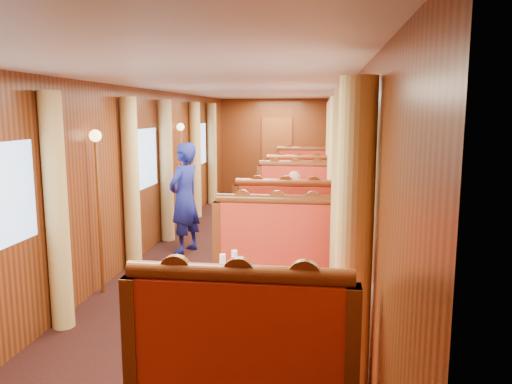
% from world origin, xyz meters
% --- Properties ---
extents(floor, '(3.00, 12.00, 0.01)m').
position_xyz_m(floor, '(0.00, 0.00, 0.00)').
color(floor, black).
rests_on(floor, ground).
extents(ceiling, '(3.00, 12.00, 0.01)m').
position_xyz_m(ceiling, '(0.00, 0.00, 2.50)').
color(ceiling, silver).
rests_on(ceiling, wall_left).
extents(wall_far, '(3.00, 0.01, 2.50)m').
position_xyz_m(wall_far, '(0.00, 6.00, 1.25)').
color(wall_far, brown).
rests_on(wall_far, floor).
extents(wall_left, '(0.01, 12.00, 2.50)m').
position_xyz_m(wall_left, '(-1.50, 0.00, 1.25)').
color(wall_left, brown).
rests_on(wall_left, floor).
extents(wall_right, '(0.01, 12.00, 2.50)m').
position_xyz_m(wall_right, '(1.50, 0.00, 1.25)').
color(wall_right, brown).
rests_on(wall_right, floor).
extents(doorway_far, '(0.80, 0.04, 2.00)m').
position_xyz_m(doorway_far, '(0.00, 5.97, 1.00)').
color(doorway_far, brown).
rests_on(doorway_far, floor).
extents(table_near, '(1.05, 0.72, 0.75)m').
position_xyz_m(table_near, '(0.75, -3.50, 0.38)').
color(table_near, white).
rests_on(table_near, floor).
extents(banquette_near_aft, '(1.30, 0.55, 1.34)m').
position_xyz_m(banquette_near_aft, '(0.75, -2.49, 0.42)').
color(banquette_near_aft, '#B3131B').
rests_on(banquette_near_aft, floor).
extents(table_mid, '(1.05, 0.72, 0.75)m').
position_xyz_m(table_mid, '(0.75, 0.00, 0.38)').
color(table_mid, white).
rests_on(table_mid, floor).
extents(banquette_mid_fwd, '(1.30, 0.55, 1.34)m').
position_xyz_m(banquette_mid_fwd, '(0.75, -1.01, 0.42)').
color(banquette_mid_fwd, '#B3131B').
rests_on(banquette_mid_fwd, floor).
extents(banquette_mid_aft, '(1.30, 0.55, 1.34)m').
position_xyz_m(banquette_mid_aft, '(0.75, 1.01, 0.42)').
color(banquette_mid_aft, '#B3131B').
rests_on(banquette_mid_aft, floor).
extents(table_far, '(1.05, 0.72, 0.75)m').
position_xyz_m(table_far, '(0.75, 3.50, 0.38)').
color(table_far, white).
rests_on(table_far, floor).
extents(banquette_far_fwd, '(1.30, 0.55, 1.34)m').
position_xyz_m(banquette_far_fwd, '(0.75, 2.49, 0.42)').
color(banquette_far_fwd, '#B3131B').
rests_on(banquette_far_fwd, floor).
extents(banquette_far_aft, '(1.30, 0.55, 1.34)m').
position_xyz_m(banquette_far_aft, '(0.75, 4.51, 0.42)').
color(banquette_far_aft, '#B3131B').
rests_on(banquette_far_aft, floor).
extents(tea_tray, '(0.35, 0.27, 0.01)m').
position_xyz_m(tea_tray, '(0.69, -3.54, 0.76)').
color(tea_tray, silver).
rests_on(tea_tray, table_near).
extents(teapot_left, '(0.18, 0.14, 0.14)m').
position_xyz_m(teapot_left, '(0.56, -3.56, 0.82)').
color(teapot_left, silver).
rests_on(teapot_left, tea_tray).
extents(teapot_right, '(0.19, 0.17, 0.13)m').
position_xyz_m(teapot_right, '(0.69, -3.66, 0.82)').
color(teapot_right, silver).
rests_on(teapot_right, tea_tray).
extents(teapot_back, '(0.16, 0.13, 0.12)m').
position_xyz_m(teapot_back, '(0.61, -3.46, 0.81)').
color(teapot_back, silver).
rests_on(teapot_back, tea_tray).
extents(fruit_plate, '(0.23, 0.23, 0.05)m').
position_xyz_m(fruit_plate, '(1.07, -3.61, 0.77)').
color(fruit_plate, white).
rests_on(fruit_plate, table_near).
extents(cup_inboard, '(0.08, 0.08, 0.26)m').
position_xyz_m(cup_inboard, '(0.40, -3.39, 0.86)').
color(cup_inboard, white).
rests_on(cup_inboard, table_near).
extents(cup_outboard, '(0.08, 0.08, 0.26)m').
position_xyz_m(cup_outboard, '(0.48, -3.26, 0.86)').
color(cup_outboard, white).
rests_on(cup_outboard, table_near).
extents(rose_vase_mid, '(0.06, 0.06, 0.36)m').
position_xyz_m(rose_vase_mid, '(0.76, -0.01, 0.93)').
color(rose_vase_mid, silver).
rests_on(rose_vase_mid, table_mid).
extents(rose_vase_far, '(0.06, 0.06, 0.36)m').
position_xyz_m(rose_vase_far, '(0.75, 3.51, 0.93)').
color(rose_vase_far, silver).
rests_on(rose_vase_far, table_far).
extents(curtain_left_near_b, '(0.22, 0.22, 2.35)m').
position_xyz_m(curtain_left_near_b, '(-1.38, -2.72, 1.18)').
color(curtain_left_near_b, '#DFC072').
rests_on(curtain_left_near_b, floor).
extents(window_right_near, '(0.01, 1.20, 0.90)m').
position_xyz_m(window_right_near, '(1.49, -3.50, 1.45)').
color(window_right_near, '#88ADDC').
rests_on(window_right_near, wall_right).
extents(curtain_right_near_a, '(0.22, 0.22, 2.35)m').
position_xyz_m(curtain_right_near_a, '(1.38, -4.28, 1.18)').
color(curtain_right_near_a, '#DFC072').
rests_on(curtain_right_near_a, floor).
extents(curtain_right_near_b, '(0.22, 0.22, 2.35)m').
position_xyz_m(curtain_right_near_b, '(1.38, -2.72, 1.18)').
color(curtain_right_near_b, '#DFC072').
rests_on(curtain_right_near_b, floor).
extents(window_left_mid, '(0.01, 1.20, 0.90)m').
position_xyz_m(window_left_mid, '(-1.49, 0.00, 1.45)').
color(window_left_mid, '#88ADDC').
rests_on(window_left_mid, wall_left).
extents(curtain_left_mid_a, '(0.22, 0.22, 2.35)m').
position_xyz_m(curtain_left_mid_a, '(-1.38, -0.78, 1.18)').
color(curtain_left_mid_a, '#DFC072').
rests_on(curtain_left_mid_a, floor).
extents(curtain_left_mid_b, '(0.22, 0.22, 2.35)m').
position_xyz_m(curtain_left_mid_b, '(-1.38, 0.78, 1.18)').
color(curtain_left_mid_b, '#DFC072').
rests_on(curtain_left_mid_b, floor).
extents(window_right_mid, '(0.01, 1.20, 0.90)m').
position_xyz_m(window_right_mid, '(1.49, 0.00, 1.45)').
color(window_right_mid, '#88ADDC').
rests_on(window_right_mid, wall_right).
extents(curtain_right_mid_a, '(0.22, 0.22, 2.35)m').
position_xyz_m(curtain_right_mid_a, '(1.38, -0.78, 1.18)').
color(curtain_right_mid_a, '#DFC072').
rests_on(curtain_right_mid_a, floor).
extents(curtain_right_mid_b, '(0.22, 0.22, 2.35)m').
position_xyz_m(curtain_right_mid_b, '(1.38, 0.78, 1.18)').
color(curtain_right_mid_b, '#DFC072').
rests_on(curtain_right_mid_b, floor).
extents(window_left_far, '(0.01, 1.20, 0.90)m').
position_xyz_m(window_left_far, '(-1.49, 3.50, 1.45)').
color(window_left_far, '#88ADDC').
rests_on(window_left_far, wall_left).
extents(curtain_left_far_a, '(0.22, 0.22, 2.35)m').
position_xyz_m(curtain_left_far_a, '(-1.38, 2.72, 1.18)').
color(curtain_left_far_a, '#DFC072').
rests_on(curtain_left_far_a, floor).
extents(curtain_left_far_b, '(0.22, 0.22, 2.35)m').
position_xyz_m(curtain_left_far_b, '(-1.38, 4.28, 1.18)').
color(curtain_left_far_b, '#DFC072').
rests_on(curtain_left_far_b, floor).
extents(window_right_far, '(0.01, 1.20, 0.90)m').
position_xyz_m(window_right_far, '(1.49, 3.50, 1.45)').
color(window_right_far, '#88ADDC').
rests_on(window_right_far, wall_right).
extents(curtain_right_far_a, '(0.22, 0.22, 2.35)m').
position_xyz_m(curtain_right_far_a, '(1.38, 2.72, 1.18)').
color(curtain_right_far_a, '#DFC072').
rests_on(curtain_right_far_a, floor).
extents(curtain_right_far_b, '(0.22, 0.22, 2.35)m').
position_xyz_m(curtain_right_far_b, '(1.38, 4.28, 1.18)').
color(curtain_right_far_b, '#DFC072').
rests_on(curtain_right_far_b, floor).
extents(sconce_left_fore, '(0.14, 0.14, 1.95)m').
position_xyz_m(sconce_left_fore, '(-1.40, -1.75, 1.38)').
color(sconce_left_fore, '#BF8C3F').
rests_on(sconce_left_fore, floor).
extents(sconce_right_fore, '(0.14, 0.14, 1.95)m').
position_xyz_m(sconce_right_fore, '(1.40, -1.75, 1.38)').
color(sconce_right_fore, '#BF8C3F').
rests_on(sconce_right_fore, floor).
extents(sconce_left_aft, '(0.14, 0.14, 1.95)m').
position_xyz_m(sconce_left_aft, '(-1.40, 1.75, 1.38)').
color(sconce_left_aft, '#BF8C3F').
rests_on(sconce_left_aft, floor).
extents(sconce_right_aft, '(0.14, 0.14, 1.95)m').
position_xyz_m(sconce_right_aft, '(1.40, 1.75, 1.38)').
color(sconce_right_aft, '#BF8C3F').
rests_on(sconce_right_aft, floor).
extents(steward, '(0.61, 0.73, 1.70)m').
position_xyz_m(steward, '(-0.89, 0.11, 0.85)').
color(steward, navy).
rests_on(steward, floor).
extents(passenger, '(0.40, 0.44, 0.76)m').
position_xyz_m(passenger, '(0.75, 0.75, 0.74)').
color(passenger, beige).
rests_on(passenger, banquette_mid_aft).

